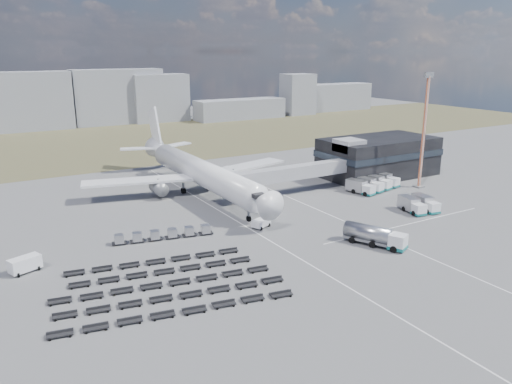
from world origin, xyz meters
TOP-DOWN VIEW (x-y plane):
  - ground at (0.00, 0.00)m, footprint 420.00×420.00m
  - grass_strip at (0.00, 110.00)m, footprint 420.00×90.00m
  - lane_markings at (9.77, 3.00)m, footprint 47.12×110.00m
  - terminal at (47.77, 23.96)m, footprint 30.40×16.40m
  - jet_bridge at (15.90, 20.42)m, footprint 30.30×3.80m
  - airliner at (0.00, 32.38)m, footprint 51.59×64.53m
  - skyline at (-7.16, 151.17)m, footprint 325.15×26.83m
  - fuel_tanker at (12.20, -12.72)m, footprint 6.89×10.87m
  - pushback_tug at (0.23, 4.74)m, footprint 4.14×3.30m
  - utility_van at (-40.22, 5.80)m, footprint 4.90×3.47m
  - catering_truck at (12.56, 38.34)m, footprint 5.18×7.16m
  - service_trucks_near at (33.24, -3.34)m, footprint 6.88×7.80m
  - service_trucks_far at (37.05, 14.02)m, footprint 13.89×9.56m
  - uld_row at (-17.68, 8.14)m, footprint 17.50×4.99m
  - baggage_dollies at (-23.87, -9.46)m, footprint 33.09×23.07m
  - floodlight_mast at (48.16, 9.91)m, footprint 2.57×2.10m

SIDE VIEW (x-z plane):
  - ground at x=0.00m, z-range 0.00..0.00m
  - grass_strip at x=0.00m, z-range 0.00..0.01m
  - lane_markings at x=9.77m, z-range 0.00..0.01m
  - baggage_dollies at x=-23.87m, z-range 0.00..0.72m
  - pushback_tug at x=0.23m, z-range 0.00..1.60m
  - uld_row at x=-17.68m, z-range 0.16..1.75m
  - utility_van at x=-40.22m, z-range 0.00..2.37m
  - service_trucks_near at x=33.24m, z-range 0.12..2.90m
  - service_trucks_far at x=37.05m, z-range 0.12..2.94m
  - catering_truck at x=12.56m, z-range 0.04..3.08m
  - fuel_tanker at x=12.20m, z-range 0.00..3.46m
  - jet_bridge at x=15.90m, z-range 1.53..8.58m
  - terminal at x=47.77m, z-range -0.25..10.75m
  - airliner at x=0.00m, z-range -3.52..14.10m
  - skyline at x=-7.16m, z-range -2.64..21.58m
  - floodlight_mast at x=48.16m, z-range 0.03..27.26m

